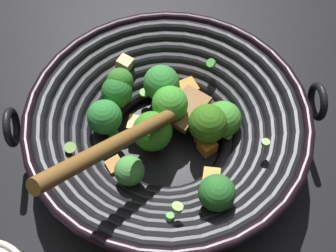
% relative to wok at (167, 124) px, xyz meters
% --- Properties ---
extents(ground_plane, '(4.00, 4.00, 0.00)m').
position_rel_wok_xyz_m(ground_plane, '(-0.00, -0.00, -0.06)').
color(ground_plane, black).
extents(wok, '(0.39, 0.40, 0.21)m').
position_rel_wok_xyz_m(wok, '(0.00, 0.00, 0.00)').
color(wok, black).
rests_on(wok, ground).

